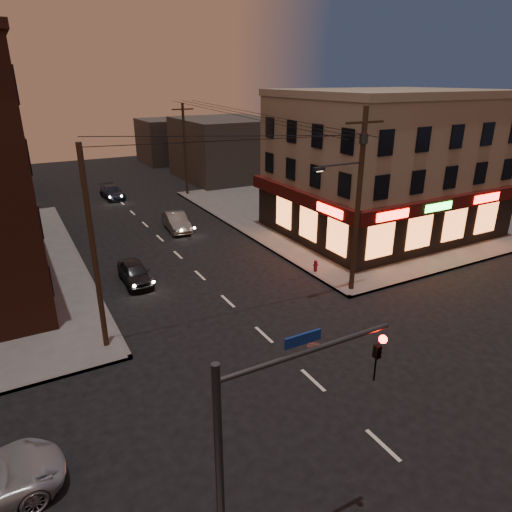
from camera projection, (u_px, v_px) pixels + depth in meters
ground at (313, 380)px, 18.47m from camera, size 120.00×120.00×0.00m
sidewalk_ne at (353, 210)px, 42.02m from camera, size 24.00×28.00×0.15m
pizza_building at (385, 164)px, 34.62m from camera, size 15.85×12.85×10.50m
bg_building_ne_a at (225, 149)px, 54.47m from camera, size 10.00×12.00×7.00m
bg_building_ne_b at (170, 141)px, 65.17m from camera, size 8.00×8.00×6.00m
utility_pole_main at (357, 193)px, 24.10m from camera, size 4.20×0.44×10.00m
utility_pole_far at (185, 150)px, 45.92m from camera, size 0.26×0.26×9.00m
utility_pole_west at (94, 252)px, 19.02m from camera, size 0.24×0.24×9.00m
traffic_signal at (262, 438)px, 9.89m from camera, size 4.49×0.32×6.47m
sedan_near at (135, 273)px, 27.04m from camera, size 1.58×3.81×1.29m
sedan_mid at (176, 222)px, 36.43m from camera, size 1.86×4.39×1.41m
sedan_far at (112, 192)px, 46.06m from camera, size 2.00×4.38×1.24m
fire_hydrant at (316, 265)px, 28.36m from camera, size 0.34×0.34×0.75m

